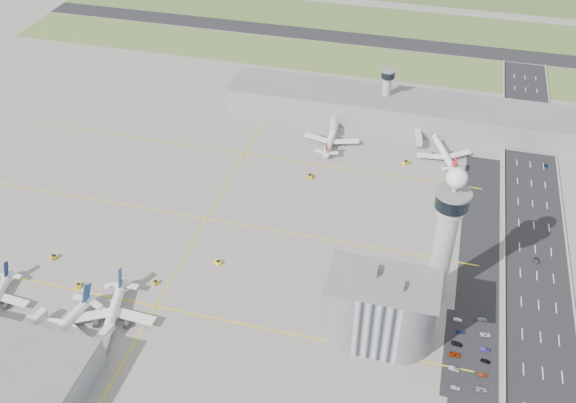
% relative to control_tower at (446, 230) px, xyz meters
% --- Properties ---
extents(ground, '(1000.00, 1000.00, 0.00)m').
position_rel_control_tower_xyz_m(ground, '(-72.00, -8.00, -35.04)').
color(ground, gray).
extents(grass_strip_0, '(480.00, 50.00, 0.08)m').
position_rel_control_tower_xyz_m(grass_strip_0, '(-92.00, 217.00, -35.00)').
color(grass_strip_0, '#516B32').
rests_on(grass_strip_0, ground).
extents(grass_strip_1, '(480.00, 60.00, 0.08)m').
position_rel_control_tower_xyz_m(grass_strip_1, '(-92.00, 292.00, -35.00)').
color(grass_strip_1, '#4E6B33').
rests_on(grass_strip_1, ground).
extents(runway, '(480.00, 22.00, 0.10)m').
position_rel_control_tower_xyz_m(runway, '(-92.00, 254.00, -34.98)').
color(runway, black).
rests_on(runway, ground).
extents(highway, '(28.00, 500.00, 0.10)m').
position_rel_control_tower_xyz_m(highway, '(43.00, -8.00, -34.99)').
color(highway, black).
rests_on(highway, ground).
extents(barrier_left, '(0.60, 500.00, 1.20)m').
position_rel_control_tower_xyz_m(barrier_left, '(29.00, -8.00, -34.44)').
color(barrier_left, '#9E9E99').
rests_on(barrier_left, ground).
extents(landside_road, '(18.00, 260.00, 0.08)m').
position_rel_control_tower_xyz_m(landside_road, '(18.00, -18.00, -35.00)').
color(landside_road, black).
rests_on(landside_road, ground).
extents(parking_lot, '(20.00, 44.00, 0.10)m').
position_rel_control_tower_xyz_m(parking_lot, '(16.00, -30.00, -34.99)').
color(parking_lot, black).
rests_on(parking_lot, ground).
extents(taxiway_line_h_0, '(260.00, 0.60, 0.01)m').
position_rel_control_tower_xyz_m(taxiway_line_h_0, '(-112.00, -38.00, -35.04)').
color(taxiway_line_h_0, yellow).
rests_on(taxiway_line_h_0, ground).
extents(taxiway_line_h_1, '(260.00, 0.60, 0.01)m').
position_rel_control_tower_xyz_m(taxiway_line_h_1, '(-112.00, 22.00, -35.04)').
color(taxiway_line_h_1, yellow).
rests_on(taxiway_line_h_1, ground).
extents(taxiway_line_h_2, '(260.00, 0.60, 0.01)m').
position_rel_control_tower_xyz_m(taxiway_line_h_2, '(-112.00, 82.00, -35.04)').
color(taxiway_line_h_2, yellow).
rests_on(taxiway_line_h_2, ground).
extents(taxiway_line_v, '(0.60, 260.00, 0.01)m').
position_rel_control_tower_xyz_m(taxiway_line_v, '(-112.00, 22.00, -35.04)').
color(taxiway_line_v, yellow).
rests_on(taxiway_line_v, ground).
extents(control_tower, '(14.00, 14.00, 64.50)m').
position_rel_control_tower_xyz_m(control_tower, '(0.00, 0.00, 0.00)').
color(control_tower, '#ADAAA5').
rests_on(control_tower, ground).
extents(secondary_tower, '(8.60, 8.60, 31.90)m').
position_rel_control_tower_xyz_m(secondary_tower, '(-42.00, 142.00, -16.24)').
color(secondary_tower, '#ADAAA5').
rests_on(secondary_tower, ground).
extents(admin_building, '(42.00, 24.00, 33.50)m').
position_rel_control_tower_xyz_m(admin_building, '(-20.01, -30.00, -19.74)').
color(admin_building, '#B2B2B7').
rests_on(admin_building, ground).
extents(terminal_pier, '(210.00, 32.00, 15.80)m').
position_rel_control_tower_xyz_m(terminal_pier, '(-32.00, 140.00, -27.14)').
color(terminal_pier, gray).
rests_on(terminal_pier, ground).
extents(airplane_near_b, '(42.85, 47.87, 11.76)m').
position_rel_control_tower_xyz_m(airplane_near_b, '(-142.07, -63.03, -29.16)').
color(airplane_near_b, white).
rests_on(airplane_near_b, ground).
extents(airplane_near_c, '(44.99, 49.70, 11.89)m').
position_rel_control_tower_xyz_m(airplane_near_c, '(-125.00, -51.45, -29.10)').
color(airplane_near_c, white).
rests_on(airplane_near_c, ground).
extents(airplane_far_a, '(33.93, 39.48, 10.74)m').
position_rel_control_tower_xyz_m(airplane_far_a, '(-67.33, 106.58, -29.67)').
color(airplane_far_a, white).
rests_on(airplane_far_a, ground).
extents(airplane_far_b, '(42.62, 45.70, 10.29)m').
position_rel_control_tower_xyz_m(airplane_far_b, '(-3.64, 107.08, -29.90)').
color(airplane_far_b, white).
rests_on(airplane_far_b, ground).
extents(jet_bridge_near_1, '(5.39, 14.31, 5.70)m').
position_rel_control_tower_xyz_m(jet_bridge_near_1, '(-155.00, -69.00, -32.19)').
color(jet_bridge_near_1, silver).
rests_on(jet_bridge_near_1, ground).
extents(jet_bridge_near_2, '(5.39, 14.31, 5.70)m').
position_rel_control_tower_xyz_m(jet_bridge_near_2, '(-125.00, -69.00, -32.19)').
color(jet_bridge_near_2, silver).
rests_on(jet_bridge_near_2, ground).
extents(jet_bridge_far_0, '(5.39, 14.31, 5.70)m').
position_rel_control_tower_xyz_m(jet_bridge_far_0, '(-70.00, 124.00, -32.19)').
color(jet_bridge_far_0, silver).
rests_on(jet_bridge_far_0, ground).
extents(jet_bridge_far_1, '(5.39, 14.31, 5.70)m').
position_rel_control_tower_xyz_m(jet_bridge_far_1, '(-20.00, 124.00, -32.19)').
color(jet_bridge_far_1, silver).
rests_on(jet_bridge_far_1, ground).
extents(tug_0, '(3.52, 3.94, 1.90)m').
position_rel_control_tower_xyz_m(tug_0, '(-169.03, -22.47, -34.09)').
color(tug_0, gold).
rests_on(tug_0, ground).
extents(tug_1, '(3.17, 3.40, 1.63)m').
position_rel_control_tower_xyz_m(tug_1, '(-149.11, -35.73, -34.23)').
color(tug_1, '#FDA50E').
rests_on(tug_1, ground).
extents(tug_2, '(3.14, 3.47, 1.67)m').
position_rel_control_tower_xyz_m(tug_2, '(-117.62, -25.63, -34.21)').
color(tug_2, '#D0A809').
rests_on(tug_2, ground).
extents(tug_3, '(3.70, 3.36, 1.77)m').
position_rel_control_tower_xyz_m(tug_3, '(-95.62, -6.67, -34.15)').
color(tug_3, '#FBE800').
rests_on(tug_3, ground).
extents(tug_4, '(3.17, 4.03, 2.09)m').
position_rel_control_tower_xyz_m(tug_4, '(-71.14, 69.04, -34.00)').
color(tug_4, '#FDB900').
rests_on(tug_4, ground).
extents(tug_5, '(4.18, 4.33, 2.08)m').
position_rel_control_tower_xyz_m(tug_5, '(-23.20, 95.25, -34.00)').
color(tug_5, yellow).
rests_on(tug_5, ground).
extents(car_lot_0, '(3.64, 1.56, 1.22)m').
position_rel_control_tower_xyz_m(car_lot_0, '(11.59, -47.46, -34.43)').
color(car_lot_0, silver).
rests_on(car_lot_0, ground).
extents(car_lot_1, '(4.05, 1.65, 1.31)m').
position_rel_control_tower_xyz_m(car_lot_1, '(10.57, -38.99, -34.39)').
color(car_lot_1, '#A2A6AD').
rests_on(car_lot_1, ground).
extents(car_lot_2, '(4.78, 2.47, 1.29)m').
position_rel_control_tower_xyz_m(car_lot_2, '(10.44, -31.99, -34.40)').
color(car_lot_2, '#8C2807').
rests_on(car_lot_2, ground).
extents(car_lot_3, '(4.70, 2.46, 1.30)m').
position_rel_control_tower_xyz_m(car_lot_3, '(10.86, -26.43, -34.39)').
color(car_lot_3, black).
rests_on(car_lot_3, ground).
extents(car_lot_4, '(3.54, 1.48, 1.20)m').
position_rel_control_tower_xyz_m(car_lot_4, '(12.01, -19.56, -34.44)').
color(car_lot_4, navy).
rests_on(car_lot_4, ground).
extents(car_lot_5, '(3.53, 1.32, 1.15)m').
position_rel_control_tower_xyz_m(car_lot_5, '(10.52, -13.59, -34.47)').
color(car_lot_5, white).
rests_on(car_lot_5, ground).
extents(car_lot_6, '(4.50, 2.31, 1.21)m').
position_rel_control_tower_xyz_m(car_lot_6, '(20.87, -45.85, -34.43)').
color(car_lot_6, '#979797').
rests_on(car_lot_6, ground).
extents(car_lot_7, '(4.11, 1.93, 1.16)m').
position_rel_control_tower_xyz_m(car_lot_7, '(21.09, -38.94, -34.46)').
color(car_lot_7, '#9F4021').
rests_on(car_lot_7, ground).
extents(car_lot_8, '(3.82, 1.99, 1.24)m').
position_rel_control_tower_xyz_m(car_lot_8, '(21.95, -32.14, -34.42)').
color(car_lot_8, black).
rests_on(car_lot_8, ground).
extents(car_lot_9, '(3.85, 1.42, 1.26)m').
position_rel_control_tower_xyz_m(car_lot_9, '(21.68, -26.61, -34.41)').
color(car_lot_9, navy).
rests_on(car_lot_9, ground).
extents(car_lot_10, '(4.72, 2.66, 1.24)m').
position_rel_control_tower_xyz_m(car_lot_10, '(21.70, -18.77, -34.42)').
color(car_lot_10, silver).
rests_on(car_lot_10, ground).
extents(car_lot_11, '(4.34, 2.31, 1.20)m').
position_rel_control_tower_xyz_m(car_lot_11, '(20.10, -10.73, -34.44)').
color(car_lot_11, '#9298A1').
rests_on(car_lot_11, ground).
extents(car_hw_1, '(1.82, 4.04, 1.29)m').
position_rel_control_tower_xyz_m(car_hw_1, '(43.11, 31.59, -34.40)').
color(car_hw_1, black).
rests_on(car_hw_1, ground).
extents(car_hw_2, '(2.08, 4.12, 1.12)m').
position_rel_control_tower_xyz_m(car_hw_2, '(51.00, 112.10, -34.48)').
color(car_hw_2, navy).
rests_on(car_hw_2, ground).
extents(car_hw_4, '(1.67, 3.60, 1.19)m').
position_rel_control_tower_xyz_m(car_hw_4, '(35.55, 172.81, -34.44)').
color(car_hw_4, '#A1A4AB').
rests_on(car_hw_4, ground).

